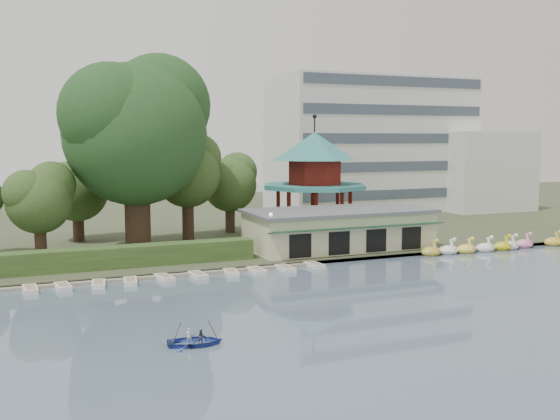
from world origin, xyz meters
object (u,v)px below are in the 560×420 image
dock (124,278)px  big_tree (137,125)px  pavilion (314,172)px  rowboat_with_passengers (195,337)px  boathouse (339,228)px

dock → big_tree: (3.19, 11.02, 12.60)m
pavilion → rowboat_with_passengers: 40.36m
pavilion → big_tree: 21.79m
dock → rowboat_with_passengers: size_ratio=7.07×
rowboat_with_passengers → boathouse: bearing=47.6°
boathouse → pavilion: bearing=78.7°
boathouse → big_tree: 22.36m
dock → rowboat_with_passengers: 17.90m
dock → big_tree: 17.04m
dock → boathouse: boathouse is taller
big_tree → rowboat_with_passengers: bearing=-93.7°
dock → pavilion: size_ratio=2.52×
big_tree → dock: bearing=-106.1°
dock → pavilion: (24.00, 14.80, 7.36)m
boathouse → big_tree: size_ratio=0.96×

